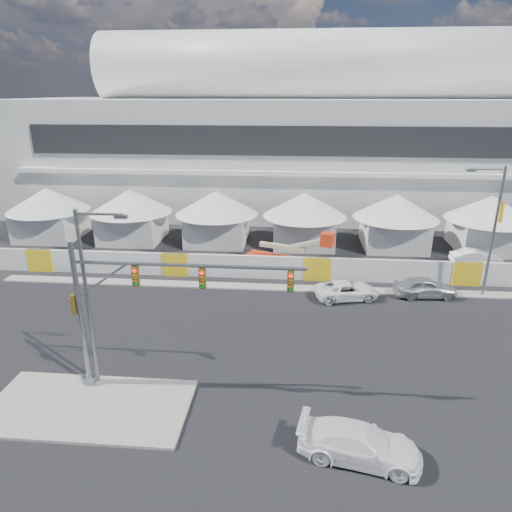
# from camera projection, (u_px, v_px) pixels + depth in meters

# --- Properties ---
(ground) EXTENTS (160.00, 160.00, 0.00)m
(ground) POSITION_uv_depth(u_px,v_px,m) (217.00, 379.00, 25.08)
(ground) COLOR black
(ground) RESTS_ON ground
(median_island) EXTENTS (10.00, 5.00, 0.15)m
(median_island) POSITION_uv_depth(u_px,v_px,m) (89.00, 407.00, 22.73)
(median_island) COLOR gray
(median_island) RESTS_ON ground
(far_curb) EXTENTS (80.00, 1.20, 0.12)m
(far_curb) POSITION_uv_depth(u_px,v_px,m) (500.00, 295.00, 35.15)
(far_curb) COLOR gray
(far_curb) RESTS_ON ground
(stadium) EXTENTS (80.00, 24.80, 21.98)m
(stadium) POSITION_uv_depth(u_px,v_px,m) (333.00, 135.00, 60.04)
(stadium) COLOR silver
(stadium) RESTS_ON ground
(tent_row) EXTENTS (53.40, 8.40, 5.40)m
(tent_row) POSITION_uv_depth(u_px,v_px,m) (260.00, 214.00, 46.45)
(tent_row) COLOR silver
(tent_row) RESTS_ON ground
(hoarding_fence) EXTENTS (70.00, 0.25, 2.00)m
(hoarding_fence) POSITION_uv_depth(u_px,v_px,m) (317.00, 269.00, 37.84)
(hoarding_fence) COLOR white
(hoarding_fence) RESTS_ON ground
(sedan_silver) EXTENTS (2.17, 4.74, 1.57)m
(sedan_silver) POSITION_uv_depth(u_px,v_px,m) (425.00, 287.00, 34.85)
(sedan_silver) COLOR silver
(sedan_silver) RESTS_ON ground
(pickup_curb) EXTENTS (3.29, 5.21, 1.34)m
(pickup_curb) POSITION_uv_depth(u_px,v_px,m) (347.00, 290.00, 34.56)
(pickup_curb) COLOR white
(pickup_curb) RESTS_ON ground
(pickup_near) EXTENTS (3.09, 5.54, 1.52)m
(pickup_near) POSITION_uv_depth(u_px,v_px,m) (359.00, 443.00, 19.43)
(pickup_near) COLOR white
(pickup_near) RESTS_ON ground
(lot_car_a) EXTENTS (1.54, 4.39, 1.45)m
(lot_car_a) POSITION_uv_depth(u_px,v_px,m) (476.00, 258.00, 41.14)
(lot_car_a) COLOR white
(lot_car_a) RESTS_ON ground
(traffic_mast) EXTENTS (11.76, 0.77, 7.91)m
(traffic_mast) POSITION_uv_depth(u_px,v_px,m) (126.00, 309.00, 22.82)
(traffic_mast) COLOR slate
(traffic_mast) RESTS_ON median_island
(streetlight_median) EXTENTS (2.63, 0.26, 9.50)m
(streetlight_median) POSITION_uv_depth(u_px,v_px,m) (91.00, 288.00, 22.85)
(streetlight_median) COLOR slate
(streetlight_median) RESTS_ON median_island
(streetlight_curb) EXTENTS (2.95, 0.66, 9.96)m
(streetlight_curb) POSITION_uv_depth(u_px,v_px,m) (492.00, 224.00, 33.34)
(streetlight_curb) COLOR slate
(streetlight_curb) RESTS_ON ground
(boom_lift) EXTENTS (8.10, 3.02, 3.97)m
(boom_lift) POSITION_uv_depth(u_px,v_px,m) (277.00, 257.00, 40.27)
(boom_lift) COLOR red
(boom_lift) RESTS_ON ground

